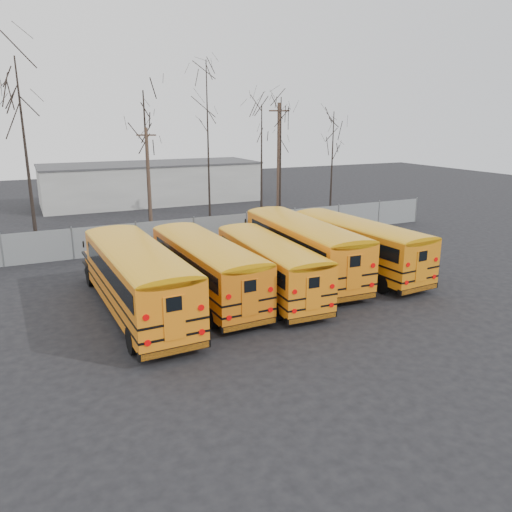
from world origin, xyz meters
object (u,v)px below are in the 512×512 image
bus_e (355,242)px  utility_pole_right (279,161)px  bus_d (301,243)px  bus_b (205,264)px  bus_c (268,261)px  bus_a (136,274)px  utility_pole_left (149,182)px

bus_e → utility_pole_right: size_ratio=1.14×
bus_d → utility_pole_right: bearing=69.1°
bus_b → bus_c: bus_b is taller
bus_e → utility_pole_right: (3.42, 15.98, 3.25)m
bus_b → bus_d: size_ratio=0.93×
bus_a → utility_pole_left: size_ratio=1.50×
bus_b → utility_pole_left: (0.90, 14.54, 2.30)m
bus_b → bus_e: bus_e is taller
bus_a → bus_b: bus_a is taller
bus_a → bus_d: bearing=8.2°
bus_d → bus_b: bearing=-167.5°
bus_c → utility_pole_right: size_ratio=1.06×
bus_b → utility_pole_right: (12.68, 16.46, 3.28)m
bus_d → bus_a: bearing=-167.1°
bus_e → utility_pole_left: size_ratio=1.41×
bus_c → utility_pole_left: bearing=100.4°
bus_d → utility_pole_left: 14.58m
bus_b → bus_d: bearing=7.8°
bus_c → bus_d: bus_d is taller
bus_d → utility_pole_left: bearing=113.4°
bus_a → utility_pole_left: 15.99m
bus_a → utility_pole_right: bearing=44.4°
bus_d → utility_pole_right: 17.04m
bus_e → bus_c: bearing=-173.5°
bus_a → utility_pole_left: utility_pole_left is taller
bus_b → bus_e: 9.28m
bus_c → bus_d: bearing=33.0°
bus_d → bus_e: bearing=-8.1°
utility_pole_right → utility_pole_left: bearing=-154.4°
bus_a → bus_b: (3.46, 0.69, -0.14)m
bus_a → bus_c: (6.56, -0.01, -0.23)m
bus_a → utility_pole_right: size_ratio=1.21×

